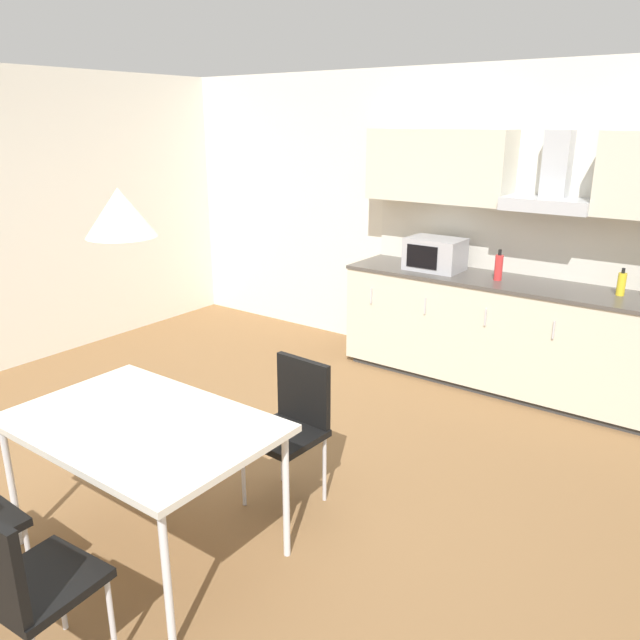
% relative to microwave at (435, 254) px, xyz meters
% --- Properties ---
extents(ground_plane, '(8.69, 8.99, 0.02)m').
position_rel_microwave_xyz_m(ground_plane, '(-0.23, -2.68, -1.08)').
color(ground_plane, brown).
extents(wall_back, '(6.95, 0.10, 2.65)m').
position_rel_microwave_xyz_m(wall_back, '(-0.23, 0.36, 0.25)').
color(wall_back, silver).
rests_on(wall_back, ground_plane).
extents(kitchen_counter, '(3.24, 0.65, 0.93)m').
position_rel_microwave_xyz_m(kitchen_counter, '(0.89, 0.00, -0.60)').
color(kitchen_counter, '#333333').
rests_on(kitchen_counter, ground_plane).
extents(backsplash_tile, '(3.22, 0.02, 0.55)m').
position_rel_microwave_xyz_m(backsplash_tile, '(0.89, 0.30, 0.13)').
color(backsplash_tile, silver).
rests_on(backsplash_tile, kitchen_counter).
extents(upper_wall_cabinets, '(3.22, 0.40, 0.61)m').
position_rel_microwave_xyz_m(upper_wall_cabinets, '(0.89, 0.14, 0.73)').
color(upper_wall_cabinets, beige).
extents(microwave, '(0.48, 0.35, 0.28)m').
position_rel_microwave_xyz_m(microwave, '(0.00, 0.00, 0.00)').
color(microwave, '#ADADB2').
rests_on(microwave, kitchen_counter).
extents(bottle_red, '(0.07, 0.07, 0.26)m').
position_rel_microwave_xyz_m(bottle_red, '(0.59, -0.03, -0.03)').
color(bottle_red, red).
rests_on(bottle_red, kitchen_counter).
extents(bottle_yellow, '(0.06, 0.06, 0.21)m').
position_rel_microwave_xyz_m(bottle_yellow, '(1.51, 0.06, -0.05)').
color(bottle_yellow, yellow).
rests_on(bottle_yellow, kitchen_counter).
extents(dining_table, '(1.35, 0.90, 0.76)m').
position_rel_microwave_xyz_m(dining_table, '(-0.02, -3.20, -0.36)').
color(dining_table, silver).
rests_on(dining_table, ground_plane).
extents(chair_far_right, '(0.42, 0.42, 0.87)m').
position_rel_microwave_xyz_m(chair_far_right, '(0.29, -2.37, -0.54)').
color(chair_far_right, black).
rests_on(chair_far_right, ground_plane).
extents(chair_near_right, '(0.43, 0.43, 0.87)m').
position_rel_microwave_xyz_m(chair_near_right, '(0.29, -4.04, -0.54)').
color(chair_near_right, black).
rests_on(chair_near_right, ground_plane).
extents(pendant_lamp, '(0.32, 0.32, 0.22)m').
position_rel_microwave_xyz_m(pendant_lamp, '(-0.02, -3.20, 0.73)').
color(pendant_lamp, silver).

